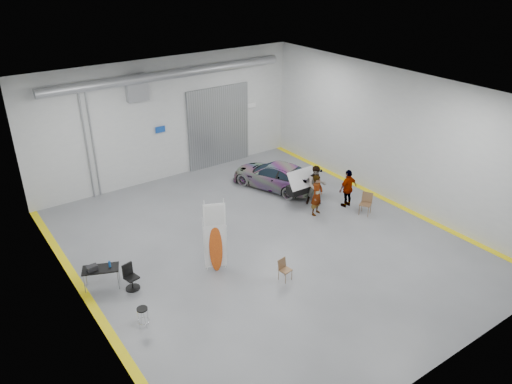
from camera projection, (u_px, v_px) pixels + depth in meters
ground at (264, 243)px, 19.72m from camera, size 16.00×16.00×0.00m
room_shell at (237, 129)px, 19.68m from camera, size 14.02×16.18×6.01m
sedan_car at (275, 175)px, 24.08m from camera, size 3.16×4.69×1.26m
person_a at (317, 195)px, 21.51m from camera, size 0.78×0.64×1.85m
person_b at (316, 185)px, 22.37m from camera, size 1.12×1.03×1.85m
person_c at (348, 188)px, 22.20m from camera, size 1.04×0.46×1.77m
surfboard_display at (218, 242)px, 17.67m from camera, size 0.75×0.44×2.84m
folding_chair_near at (285, 274)px, 17.47m from camera, size 0.44×0.45×0.80m
folding_chair_far at (365, 208)px, 21.75m from camera, size 0.61×0.75×0.97m
shop_stool at (143, 317)px, 15.25m from camera, size 0.36×0.36×0.70m
work_table at (98, 269)px, 16.84m from camera, size 1.35×1.03×0.99m
office_chair at (131, 278)px, 16.96m from camera, size 0.50×0.51×0.93m
trunk_lid at (301, 176)px, 22.38m from camera, size 1.47×0.89×0.04m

